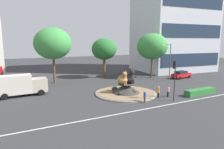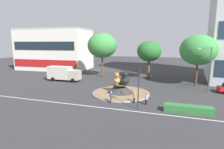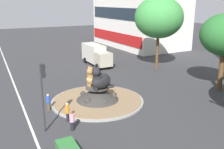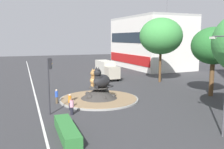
{
  "view_description": "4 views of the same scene",
  "coord_description": "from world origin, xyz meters",
  "views": [
    {
      "loc": [
        -15.3,
        -25.49,
        7.96
      ],
      "look_at": [
        -1.27,
        2.21,
        2.81
      ],
      "focal_mm": 31.62,
      "sensor_mm": 36.0,
      "label": 1
    },
    {
      "loc": [
        7.48,
        -28.13,
        8.36
      ],
      "look_at": [
        -2.04,
        1.56,
        2.85
      ],
      "focal_mm": 29.12,
      "sensor_mm": 36.0,
      "label": 2
    },
    {
      "loc": [
        22.71,
        -9.47,
        9.99
      ],
      "look_at": [
        -0.25,
        1.77,
        2.62
      ],
      "focal_mm": 41.16,
      "sensor_mm": 36.0,
      "label": 3
    },
    {
      "loc": [
        27.85,
        -8.49,
        7.37
      ],
      "look_at": [
        -0.59,
        1.87,
        2.9
      ],
      "focal_mm": 39.91,
      "sensor_mm": 36.0,
      "label": 4
    }
  ],
  "objects": [
    {
      "name": "pedestrian_blue_shirt",
      "position": [
        -0.06,
        -4.99,
        0.86
      ],
      "size": [
        0.35,
        0.35,
        1.63
      ],
      "rotation": [
        0.0,
        0.0,
        2.06
      ],
      "color": "brown",
      "rests_on": "ground"
    },
    {
      "name": "broadleaf_tree_behind_island",
      "position": [
        2.84,
        14.14,
        6.36
      ],
      "size": [
        5.51,
        5.51,
        8.74
      ],
      "color": "brown",
      "rests_on": "ground"
    },
    {
      "name": "third_tree_left",
      "position": [
        12.47,
        9.66,
        6.97
      ],
      "size": [
        6.78,
        6.78,
        9.86
      ],
      "color": "brown",
      "rests_on": "ground"
    },
    {
      "name": "streetlight_arm",
      "position": [
        13.69,
        5.49,
        4.38
      ],
      "size": [
        2.13,
        0.35,
        7.58
      ],
      "rotation": [
        0.0,
        0.0,
        3.06
      ],
      "color": "#4C4C51",
      "rests_on": "ground"
    },
    {
      "name": "office_tower",
      "position": [
        25.33,
        17.06,
        17.63
      ],
      "size": [
        20.59,
        16.89,
        35.27
      ],
      "rotation": [
        0.0,
        0.0,
        -0.09
      ],
      "color": "silver",
      "rests_on": "ground"
    },
    {
      "name": "lane_centreline",
      "position": [
        0.0,
        -7.1,
        0.0
      ],
      "size": [
        112.0,
        0.2,
        0.01
      ],
      "primitive_type": "cube",
      "color": "silver",
      "rests_on": "ground"
    },
    {
      "name": "traffic_light_mast",
      "position": [
        3.91,
        -6.07,
        3.8
      ],
      "size": [
        0.35,
        0.46,
        5.49
      ],
      "rotation": [
        0.0,
        0.0,
        1.44
      ],
      "color": "#2D2D33",
      "rests_on": "ground"
    },
    {
      "name": "roundabout_island",
      "position": [
        -0.01,
        0.01,
        0.58
      ],
      "size": [
        9.4,
        9.4,
        1.6
      ],
      "color": "gray",
      "rests_on": "ground"
    },
    {
      "name": "second_tree_near_tower",
      "position": [
        -8.26,
        13.23,
        7.64
      ],
      "size": [
        7.03,
        7.03,
        10.64
      ],
      "color": "brown",
      "rests_on": "ground"
    },
    {
      "name": "cat_statue_tabby",
      "position": [
        -0.61,
        -0.11,
        2.39
      ],
      "size": [
        1.5,
        2.32,
        2.15
      ],
      "rotation": [
        0.0,
        0.0,
        -1.39
      ],
      "color": "#9E703D",
      "rests_on": "roundabout_island"
    },
    {
      "name": "delivery_box_truck",
      "position": [
        -14.68,
        5.96,
        1.7
      ],
      "size": [
        7.4,
        2.6,
        3.18
      ],
      "rotation": [
        0.0,
        0.0,
        0.03
      ],
      "color": "#B7AD99",
      "rests_on": "ground"
    },
    {
      "name": "cat_statue_black",
      "position": [
        0.68,
        0.05,
        2.51
      ],
      "size": [
        1.94,
        2.8,
        2.49
      ],
      "rotation": [
        0.0,
        0.0,
        -1.27
      ],
      "color": "black",
      "rests_on": "roundabout_island"
    },
    {
      "name": "sedan_on_far_lane",
      "position": [
        17.81,
        5.92,
        0.84
      ],
      "size": [
        4.91,
        2.37,
        1.62
      ],
      "rotation": [
        0.0,
        0.0,
        0.11
      ],
      "color": "red",
      "rests_on": "ground"
    },
    {
      "name": "pedestrian_pink_shirt",
      "position": [
        4.69,
        -4.18,
        0.86
      ],
      "size": [
        0.4,
        0.4,
        1.65
      ],
      "rotation": [
        0.0,
        0.0,
        1.52
      ],
      "color": "black",
      "rests_on": "ground"
    },
    {
      "name": "pedestrian_orange_shirt",
      "position": [
        3.01,
        -4.05,
        0.91
      ],
      "size": [
        0.34,
        0.34,
        1.71
      ],
      "rotation": [
        0.0,
        0.0,
        2.0
      ],
      "color": "black",
      "rests_on": "ground"
    },
    {
      "name": "ground_plane",
      "position": [
        0.0,
        0.0,
        0.0
      ],
      "size": [
        160.0,
        160.0,
        0.0
      ],
      "primitive_type": "plane",
      "color": "#333335"
    },
    {
      "name": "clipped_hedge_strip",
      "position": [
        9.85,
        -5.55,
        0.45
      ],
      "size": [
        5.55,
        1.2,
        0.9
      ],
      "primitive_type": "cube",
      "color": "#2D7033",
      "rests_on": "ground"
    }
  ]
}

